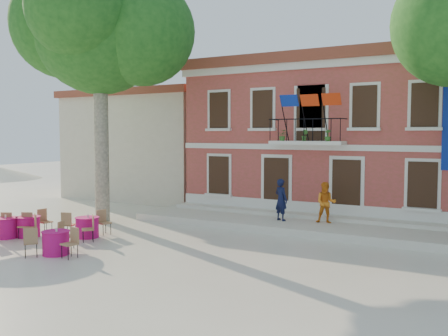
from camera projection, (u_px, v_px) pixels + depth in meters
ground at (197, 244)px, 17.66m from camera, size 90.00×90.00×0.00m
main_building at (338, 136)px, 25.06m from camera, size 13.50×9.59×7.50m
neighbor_west at (165, 144)px, 31.66m from camera, size 9.40×9.40×6.40m
terrace at (296, 225)px, 20.47m from camera, size 14.00×3.40×0.30m
plane_tree_west at (100, 28)px, 21.44m from camera, size 5.79×5.79×11.37m
pedestrian_navy at (281, 200)px, 20.57m from camera, size 0.74×0.63×1.74m
pedestrian_orange at (326, 203)px, 19.96m from camera, size 0.94×0.81×1.65m
cafe_table_0 at (87, 226)px, 18.65m from camera, size 1.82×1.79×0.95m
cafe_table_1 at (56, 242)px, 16.02m from camera, size 1.75×1.85×0.95m
cafe_table_2 at (5, 227)px, 18.55m from camera, size 1.87×1.67×0.95m
cafe_table_3 at (28, 225)px, 18.81m from camera, size 1.87×1.69×0.95m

